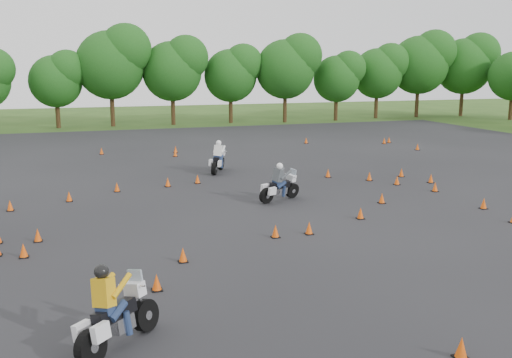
# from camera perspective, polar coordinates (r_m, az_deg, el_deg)

# --- Properties ---
(ground) EXTENTS (140.00, 140.00, 0.00)m
(ground) POSITION_cam_1_polar(r_m,az_deg,el_deg) (21.81, 3.28, -5.05)
(ground) COLOR #2D5119
(ground) RESTS_ON ground
(asphalt_pad) EXTENTS (62.00, 62.00, 0.00)m
(asphalt_pad) POSITION_cam_1_polar(r_m,az_deg,el_deg) (27.30, -1.30, -1.68)
(asphalt_pad) COLOR black
(asphalt_pad) RESTS_ON ground
(treeline) EXTENTS (86.85, 32.59, 10.81)m
(treeline) POSITION_cam_1_polar(r_m,az_deg,el_deg) (55.43, -8.09, 9.62)
(treeline) COLOR #1A4B15
(treeline) RESTS_ON ground
(traffic_cones) EXTENTS (36.28, 32.95, 0.45)m
(traffic_cones) POSITION_cam_1_polar(r_m,az_deg,el_deg) (26.98, -1.14, -1.34)
(traffic_cones) COLOR #E34F09
(traffic_cones) RESTS_ON asphalt_pad
(rider_grey) EXTENTS (2.45, 1.62, 1.82)m
(rider_grey) POSITION_cam_1_polar(r_m,az_deg,el_deg) (26.15, 2.30, -0.22)
(rider_grey) COLOR #43484B
(rider_grey) RESTS_ON ground
(rider_yellow) EXTENTS (2.35, 2.30, 1.94)m
(rider_yellow) POSITION_cam_1_polar(r_m,az_deg,el_deg) (13.05, -13.40, -12.25)
(rider_yellow) COLOR gold
(rider_yellow) RESTS_ON ground
(rider_white) EXTENTS (1.81, 2.54, 1.90)m
(rider_white) POSITION_cam_1_polar(r_m,az_deg,el_deg) (33.23, -3.90, 2.30)
(rider_white) COLOR silver
(rider_white) RESTS_ON ground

